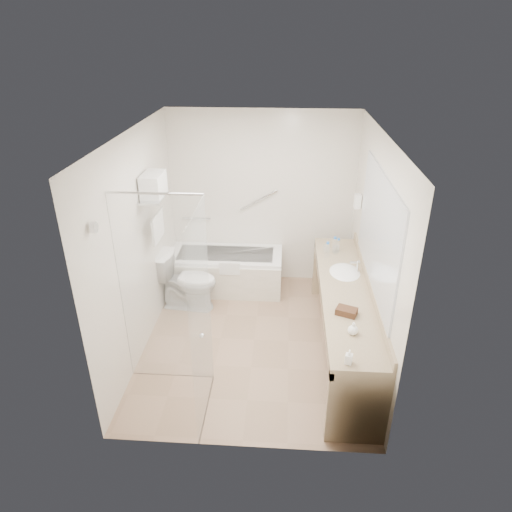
# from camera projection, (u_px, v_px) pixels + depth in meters

# --- Properties ---
(floor) EXTENTS (3.20, 3.20, 0.00)m
(floor) POSITION_uv_depth(u_px,v_px,m) (254.00, 340.00, 5.60)
(floor) COLOR #9F7D62
(floor) RESTS_ON ground
(ceiling) EXTENTS (2.60, 3.20, 0.10)m
(ceiling) POSITION_uv_depth(u_px,v_px,m) (254.00, 133.00, 4.48)
(ceiling) COLOR silver
(ceiling) RESTS_ON wall_back
(wall_back) EXTENTS (2.60, 0.10, 2.50)m
(wall_back) POSITION_uv_depth(u_px,v_px,m) (262.00, 199.00, 6.47)
(wall_back) COLOR beige
(wall_back) RESTS_ON ground
(wall_front) EXTENTS (2.60, 0.10, 2.50)m
(wall_front) POSITION_uv_depth(u_px,v_px,m) (240.00, 335.00, 3.61)
(wall_front) COLOR beige
(wall_front) RESTS_ON ground
(wall_left) EXTENTS (0.10, 3.20, 2.50)m
(wall_left) POSITION_uv_depth(u_px,v_px,m) (139.00, 245.00, 5.12)
(wall_left) COLOR beige
(wall_left) RESTS_ON ground
(wall_right) EXTENTS (0.10, 3.20, 2.50)m
(wall_right) POSITION_uv_depth(u_px,v_px,m) (373.00, 251.00, 4.96)
(wall_right) COLOR beige
(wall_right) RESTS_ON ground
(bathtub) EXTENTS (1.60, 0.73, 0.59)m
(bathtub) POSITION_uv_depth(u_px,v_px,m) (226.00, 271.00, 6.61)
(bathtub) COLOR white
(bathtub) RESTS_ON floor
(grab_bar_short) EXTENTS (0.40, 0.03, 0.03)m
(grab_bar_short) POSITION_uv_depth(u_px,v_px,m) (197.00, 218.00, 6.62)
(grab_bar_short) COLOR silver
(grab_bar_short) RESTS_ON wall_back
(grab_bar_long) EXTENTS (0.53, 0.03, 0.33)m
(grab_bar_long) POSITION_uv_depth(u_px,v_px,m) (258.00, 200.00, 6.43)
(grab_bar_long) COLOR silver
(grab_bar_long) RESTS_ON wall_back
(shower_enclosure) EXTENTS (0.96, 0.91, 2.11)m
(shower_enclosure) POSITION_uv_depth(u_px,v_px,m) (181.00, 305.00, 4.34)
(shower_enclosure) COLOR silver
(shower_enclosure) RESTS_ON floor
(towel_shelf) EXTENTS (0.24, 0.55, 0.81)m
(towel_shelf) POSITION_uv_depth(u_px,v_px,m) (154.00, 192.00, 5.20)
(towel_shelf) COLOR silver
(towel_shelf) RESTS_ON wall_left
(vanity_counter) EXTENTS (0.55, 2.70, 0.95)m
(vanity_counter) POSITION_uv_depth(u_px,v_px,m) (344.00, 305.00, 5.12)
(vanity_counter) COLOR tan
(vanity_counter) RESTS_ON floor
(sink) EXTENTS (0.40, 0.52, 0.14)m
(sink) POSITION_uv_depth(u_px,v_px,m) (345.00, 274.00, 5.39)
(sink) COLOR white
(sink) RESTS_ON vanity_counter
(faucet) EXTENTS (0.03, 0.03, 0.14)m
(faucet) POSITION_uv_depth(u_px,v_px,m) (358.00, 266.00, 5.33)
(faucet) COLOR silver
(faucet) RESTS_ON vanity_counter
(mirror) EXTENTS (0.02, 2.00, 1.20)m
(mirror) POSITION_uv_depth(u_px,v_px,m) (378.00, 232.00, 4.69)
(mirror) COLOR #B7BDC4
(mirror) RESTS_ON wall_right
(hairdryer_unit) EXTENTS (0.08, 0.10, 0.18)m
(hairdryer_unit) POSITION_uv_depth(u_px,v_px,m) (358.00, 201.00, 5.81)
(hairdryer_unit) COLOR white
(hairdryer_unit) RESTS_ON wall_right
(toilet) EXTENTS (0.84, 0.52, 0.78)m
(toilet) POSITION_uv_depth(u_px,v_px,m) (187.00, 281.00, 6.11)
(toilet) COLOR white
(toilet) RESTS_ON floor
(amenity_basket) EXTENTS (0.24, 0.20, 0.07)m
(amenity_basket) POSITION_uv_depth(u_px,v_px,m) (347.00, 311.00, 4.57)
(amenity_basket) COLOR #452818
(amenity_basket) RESTS_ON vanity_counter
(soap_bottle_a) EXTENTS (0.10, 0.15, 0.06)m
(soap_bottle_a) POSITION_uv_depth(u_px,v_px,m) (349.00, 360.00, 3.90)
(soap_bottle_a) COLOR white
(soap_bottle_a) RESTS_ON vanity_counter
(soap_bottle_b) EXTENTS (0.14, 0.15, 0.10)m
(soap_bottle_b) POSITION_uv_depth(u_px,v_px,m) (353.00, 330.00, 4.27)
(soap_bottle_b) COLOR white
(soap_bottle_b) RESTS_ON vanity_counter
(water_bottle_left) EXTENTS (0.06, 0.06, 0.21)m
(water_bottle_left) POSITION_uv_depth(u_px,v_px,m) (327.00, 250.00, 5.68)
(water_bottle_left) COLOR silver
(water_bottle_left) RESTS_ON vanity_counter
(water_bottle_mid) EXTENTS (0.06, 0.06, 0.18)m
(water_bottle_mid) POSITION_uv_depth(u_px,v_px,m) (338.00, 245.00, 5.84)
(water_bottle_mid) COLOR silver
(water_bottle_mid) RESTS_ON vanity_counter
(water_bottle_right) EXTENTS (0.06, 0.06, 0.21)m
(water_bottle_right) POSITION_uv_depth(u_px,v_px,m) (335.00, 245.00, 5.82)
(water_bottle_right) COLOR silver
(water_bottle_right) RESTS_ON vanity_counter
(drinking_glass_near) EXTENTS (0.09, 0.09, 0.10)m
(drinking_glass_near) POSITION_uv_depth(u_px,v_px,m) (326.00, 249.00, 5.83)
(drinking_glass_near) COLOR silver
(drinking_glass_near) RESTS_ON vanity_counter
(drinking_glass_far) EXTENTS (0.09, 0.09, 0.10)m
(drinking_glass_far) POSITION_uv_depth(u_px,v_px,m) (336.00, 249.00, 5.81)
(drinking_glass_far) COLOR silver
(drinking_glass_far) RESTS_ON vanity_counter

